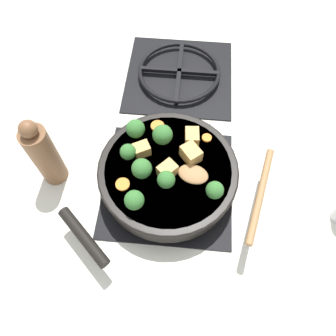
# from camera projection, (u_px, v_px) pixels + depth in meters

# --- Properties ---
(ground_plane) EXTENTS (2.40, 2.40, 0.00)m
(ground_plane) POSITION_uv_depth(u_px,v_px,m) (168.00, 184.00, 0.80)
(ground_plane) COLOR silver
(front_burner_grate) EXTENTS (0.31, 0.31, 0.03)m
(front_burner_grate) POSITION_uv_depth(u_px,v_px,m) (168.00, 182.00, 0.79)
(front_burner_grate) COLOR black
(front_burner_grate) RESTS_ON ground_plane
(rear_burner_grate) EXTENTS (0.31, 0.31, 0.03)m
(rear_burner_grate) POSITION_uv_depth(u_px,v_px,m) (179.00, 73.00, 0.97)
(rear_burner_grate) COLOR black
(rear_burner_grate) RESTS_ON ground_plane
(skillet_pan) EXTENTS (0.38, 0.39, 0.05)m
(skillet_pan) POSITION_uv_depth(u_px,v_px,m) (167.00, 173.00, 0.75)
(skillet_pan) COLOR black
(skillet_pan) RESTS_ON front_burner_grate
(wooden_spoon) EXTENTS (0.22, 0.23, 0.02)m
(wooden_spoon) POSITION_uv_depth(u_px,v_px,m) (230.00, 185.00, 0.70)
(wooden_spoon) COLOR #A87A4C
(wooden_spoon) RESTS_ON skillet_pan
(tofu_cube_center_large) EXTENTS (0.05, 0.05, 0.03)m
(tofu_cube_center_large) POSITION_uv_depth(u_px,v_px,m) (166.00, 170.00, 0.71)
(tofu_cube_center_large) COLOR tan
(tofu_cube_center_large) RESTS_ON skillet_pan
(tofu_cube_near_handle) EXTENTS (0.05, 0.06, 0.03)m
(tofu_cube_near_handle) POSITION_uv_depth(u_px,v_px,m) (191.00, 154.00, 0.73)
(tofu_cube_near_handle) COLOR tan
(tofu_cube_near_handle) RESTS_ON skillet_pan
(tofu_cube_east_chunk) EXTENTS (0.03, 0.04, 0.03)m
(tofu_cube_east_chunk) POSITION_uv_depth(u_px,v_px,m) (192.00, 137.00, 0.75)
(tofu_cube_east_chunk) COLOR tan
(tofu_cube_east_chunk) RESTS_ON skillet_pan
(tofu_cube_west_chunk) EXTENTS (0.05, 0.04, 0.03)m
(tofu_cube_west_chunk) POSITION_uv_depth(u_px,v_px,m) (142.00, 149.00, 0.74)
(tofu_cube_west_chunk) COLOR tan
(tofu_cube_west_chunk) RESTS_ON skillet_pan
(broccoli_floret_near_spoon) EXTENTS (0.04, 0.04, 0.05)m
(broccoli_floret_near_spoon) POSITION_uv_depth(u_px,v_px,m) (142.00, 169.00, 0.70)
(broccoli_floret_near_spoon) COLOR #709956
(broccoli_floret_near_spoon) RESTS_ON skillet_pan
(broccoli_floret_center_top) EXTENTS (0.04, 0.04, 0.04)m
(broccoli_floret_center_top) POSITION_uv_depth(u_px,v_px,m) (128.00, 152.00, 0.72)
(broccoli_floret_center_top) COLOR #709956
(broccoli_floret_center_top) RESTS_ON skillet_pan
(broccoli_floret_east_rim) EXTENTS (0.04, 0.04, 0.05)m
(broccoli_floret_east_rim) POSITION_uv_depth(u_px,v_px,m) (135.00, 129.00, 0.75)
(broccoli_floret_east_rim) COLOR #709956
(broccoli_floret_east_rim) RESTS_ON skillet_pan
(broccoli_floret_west_rim) EXTENTS (0.05, 0.05, 0.05)m
(broccoli_floret_west_rim) POSITION_uv_depth(u_px,v_px,m) (163.00, 135.00, 0.74)
(broccoli_floret_west_rim) COLOR #709956
(broccoli_floret_west_rim) RESTS_ON skillet_pan
(broccoli_floret_north_edge) EXTENTS (0.04, 0.04, 0.05)m
(broccoli_floret_north_edge) POSITION_uv_depth(u_px,v_px,m) (134.00, 200.00, 0.67)
(broccoli_floret_north_edge) COLOR #709956
(broccoli_floret_north_edge) RESTS_ON skillet_pan
(broccoli_floret_south_cluster) EXTENTS (0.04, 0.04, 0.05)m
(broccoli_floret_south_cluster) POSITION_uv_depth(u_px,v_px,m) (215.00, 190.00, 0.68)
(broccoli_floret_south_cluster) COLOR #709956
(broccoli_floret_south_cluster) RESTS_ON skillet_pan
(broccoli_floret_mid_floret) EXTENTS (0.04, 0.04, 0.05)m
(broccoli_floret_mid_floret) POSITION_uv_depth(u_px,v_px,m) (166.00, 180.00, 0.69)
(broccoli_floret_mid_floret) COLOR #709956
(broccoli_floret_mid_floret) RESTS_ON skillet_pan
(carrot_slice_orange_thin) EXTENTS (0.03, 0.03, 0.01)m
(carrot_slice_orange_thin) POSITION_uv_depth(u_px,v_px,m) (157.00, 126.00, 0.79)
(carrot_slice_orange_thin) COLOR orange
(carrot_slice_orange_thin) RESTS_ON skillet_pan
(carrot_slice_near_center) EXTENTS (0.03, 0.03, 0.01)m
(carrot_slice_near_center) POSITION_uv_depth(u_px,v_px,m) (123.00, 184.00, 0.71)
(carrot_slice_near_center) COLOR orange
(carrot_slice_near_center) RESTS_ON skillet_pan
(carrot_slice_edge_slice) EXTENTS (0.02, 0.02, 0.01)m
(carrot_slice_edge_slice) POSITION_uv_depth(u_px,v_px,m) (207.00, 138.00, 0.77)
(carrot_slice_edge_slice) COLOR orange
(carrot_slice_edge_slice) RESTS_ON skillet_pan
(pepper_mill) EXTENTS (0.06, 0.06, 0.21)m
(pepper_mill) POSITION_uv_depth(u_px,v_px,m) (44.00, 155.00, 0.73)
(pepper_mill) COLOR brown
(pepper_mill) RESTS_ON ground_plane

